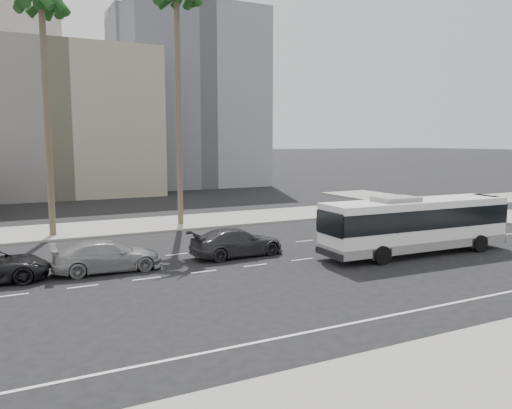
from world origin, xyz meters
TOP-DOWN VIEW (x-y plane):
  - ground at (0.00, 0.00)m, footprint 700.00×700.00m
  - sidewalk_north at (0.00, 15.50)m, footprint 120.00×7.00m
  - midrise_beige_west at (-12.00, 45.00)m, footprint 24.00×18.00m
  - midrise_gray_center at (8.00, 52.00)m, footprint 20.00×20.00m
  - civic_tower at (-2.00, 250.00)m, footprint 42.00×42.00m
  - highrise_right at (45.00, 230.00)m, footprint 26.00×26.00m
  - highrise_far at (70.00, 260.00)m, footprint 22.00×22.00m
  - city_bus at (3.89, -1.71)m, footprint 12.31×3.08m
  - car_a at (-5.93, 2.57)m, footprint 2.61×5.77m
  - car_b at (-13.41, 2.40)m, footprint 2.42×5.61m
  - palm_near at (-5.42, 14.55)m, footprint 5.71×5.71m
  - palm_mid at (-15.08, 13.77)m, footprint 5.61×5.61m

SIDE VIEW (x-z plane):
  - ground at x=0.00m, z-range 0.00..0.00m
  - sidewalk_north at x=0.00m, z-range 0.00..0.15m
  - car_b at x=-13.41m, z-range 0.00..1.61m
  - car_a at x=-5.93m, z-range 0.00..1.64m
  - city_bus at x=3.89m, z-range 0.09..3.61m
  - midrise_beige_west at x=-12.00m, z-range 0.00..18.00m
  - midrise_gray_center at x=8.00m, z-range 0.00..26.00m
  - palm_mid at x=-15.08m, z-range 6.92..24.23m
  - palm_near at x=-5.42m, z-range 7.79..26.98m
  - highrise_far at x=70.00m, z-range 0.00..60.00m
  - highrise_right at x=45.00m, z-range 0.00..70.00m
  - civic_tower at x=-2.00m, z-range -25.67..103.33m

